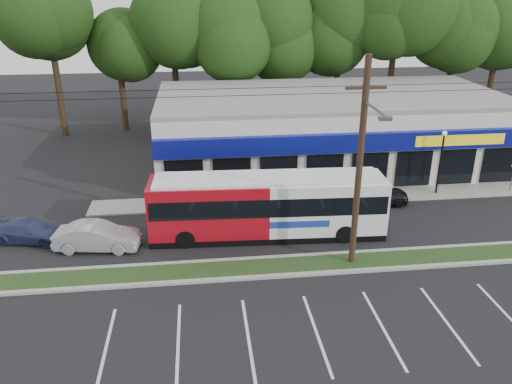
{
  "coord_description": "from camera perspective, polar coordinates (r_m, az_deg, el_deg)",
  "views": [
    {
      "loc": [
        -4.13,
        -19.54,
        12.72
      ],
      "look_at": [
        -1.25,
        5.0,
        2.33
      ],
      "focal_mm": 35.0,
      "sensor_mm": 36.0,
      "label": 1
    }
  ],
  "objects": [
    {
      "name": "car_silver",
      "position": [
        26.91,
        -17.71,
        -4.88
      ],
      "size": [
        4.45,
        2.01,
        1.42
      ],
      "primitive_type": "imported",
      "rotation": [
        0.0,
        0.0,
        1.45
      ],
      "color": "#A9ACB1",
      "rests_on": "ground"
    },
    {
      "name": "car_dark",
      "position": [
        31.65,
        13.36,
        -0.15
      ],
      "size": [
        4.2,
        1.77,
        1.42
      ],
      "primitive_type": "imported",
      "rotation": [
        0.0,
        0.0,
        1.55
      ],
      "color": "black",
      "rests_on": "ground"
    },
    {
      "name": "tree_line",
      "position": [
        46.46,
        3.57,
        17.45
      ],
      "size": [
        46.76,
        6.76,
        11.83
      ],
      "color": "black",
      "rests_on": "ground"
    },
    {
      "name": "pedestrian_a",
      "position": [
        30.97,
        13.96,
        -0.26
      ],
      "size": [
        0.72,
        0.51,
        1.88
      ],
      "primitive_type": "imported",
      "rotation": [
        0.0,
        0.0,
        3.23
      ],
      "color": "silver",
      "rests_on": "ground"
    },
    {
      "name": "strip_mall",
      "position": [
        38.09,
        8.25,
        7.24
      ],
      "size": [
        25.0,
        12.55,
        5.3
      ],
      "color": "silver",
      "rests_on": "ground"
    },
    {
      "name": "ground",
      "position": [
        23.68,
        4.47,
        -9.77
      ],
      "size": [
        120.0,
        120.0,
        0.0
      ],
      "primitive_type": "plane",
      "color": "black",
      "rests_on": "ground"
    },
    {
      "name": "car_blue",
      "position": [
        29.1,
        -24.52,
        -4.06
      ],
      "size": [
        4.3,
        2.49,
        1.17
      ],
      "primitive_type": "imported",
      "rotation": [
        0.0,
        0.0,
        1.35
      ],
      "color": "navy",
      "rests_on": "ground"
    },
    {
      "name": "utility_pole",
      "position": [
        22.82,
        11.46,
        3.66
      ],
      "size": [
        50.0,
        2.77,
        10.0
      ],
      "color": "black",
      "rests_on": "ground"
    },
    {
      "name": "curb_north",
      "position": [
        25.19,
        3.68,
        -7.39
      ],
      "size": [
        40.0,
        0.25,
        0.14
      ],
      "primitive_type": "cube",
      "color": "#9E9E93",
      "rests_on": "ground"
    },
    {
      "name": "lamp_post",
      "position": [
        33.66,
        20.42,
        3.97
      ],
      "size": [
        0.3,
        0.3,
        4.25
      ],
      "color": "black",
      "rests_on": "ground"
    },
    {
      "name": "sidewalk",
      "position": [
        32.53,
        10.15,
        -0.5
      ],
      "size": [
        32.0,
        2.2,
        0.1
      ],
      "primitive_type": "cube",
      "color": "#9E9E93",
      "rests_on": "ground"
    },
    {
      "name": "pedestrian_b",
      "position": [
        30.74,
        10.46,
        -0.13
      ],
      "size": [
        1.16,
        1.11,
        1.88
      ],
      "primitive_type": "imported",
      "rotation": [
        0.0,
        0.0,
        2.54
      ],
      "color": "#C0B0AD",
      "rests_on": "ground"
    },
    {
      "name": "metrobus",
      "position": [
        26.64,
        1.34,
        -1.45
      ],
      "size": [
        12.63,
        3.22,
        3.37
      ],
      "rotation": [
        0.0,
        0.0,
        -0.05
      ],
      "color": "#A40C18",
      "rests_on": "ground"
    },
    {
      "name": "grass_strip",
      "position": [
        24.48,
        4.03,
        -8.4
      ],
      "size": [
        40.0,
        1.6,
        0.12
      ],
      "primitive_type": "cube",
      "color": "#1C3214",
      "rests_on": "ground"
    },
    {
      "name": "curb_south",
      "position": [
        23.76,
        4.41,
        -9.43
      ],
      "size": [
        40.0,
        0.25,
        0.14
      ],
      "primitive_type": "cube",
      "color": "#9E9E93",
      "rests_on": "ground"
    }
  ]
}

